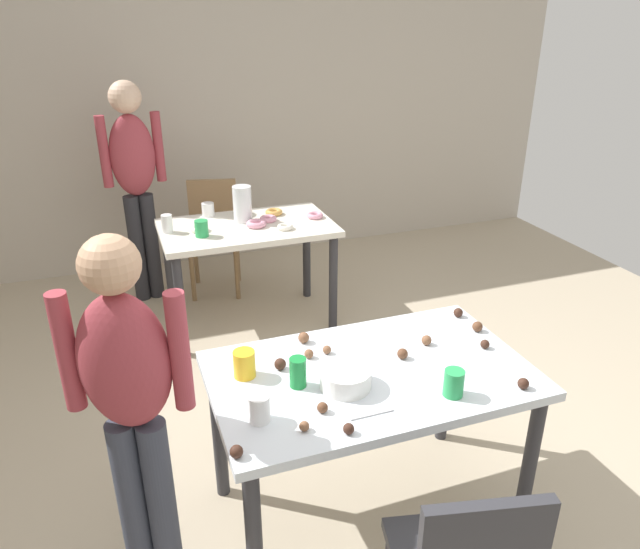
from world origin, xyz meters
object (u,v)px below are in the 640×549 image
(dining_table_far, at_px, (248,240))
(person_adult_far, at_px, (135,173))
(dining_table_near, at_px, (370,391))
(mixing_bowl, at_px, (345,378))
(chair_far_table, at_px, (214,229))
(soda_can, at_px, (298,372))
(person_girl_near, at_px, (130,393))
(pitcher_far, at_px, (242,204))

(dining_table_far, bearing_deg, person_adult_far, 133.60)
(dining_table_near, height_order, dining_table_far, same)
(dining_table_far, xyz_separation_m, mixing_bowl, (-0.08, -1.98, 0.15))
(dining_table_near, xyz_separation_m, person_adult_far, (-0.71, 2.60, 0.35))
(chair_far_table, distance_m, soda_can, 2.63)
(person_girl_near, bearing_deg, soda_can, 0.55)
(dining_table_near, height_order, chair_far_table, chair_far_table)
(dining_table_near, xyz_separation_m, soda_can, (-0.31, 0.00, 0.16))
(pitcher_far, bearing_deg, mixing_bowl, -92.14)
(person_girl_near, relative_size, mixing_bowl, 7.25)
(chair_far_table, xyz_separation_m, soda_can, (-0.14, -2.61, 0.31))
(person_girl_near, distance_m, mixing_bowl, 0.79)
(dining_table_near, distance_m, mixing_bowl, 0.20)
(dining_table_near, bearing_deg, soda_can, 179.48)
(mixing_bowl, relative_size, pitcher_far, 0.81)
(chair_far_table, relative_size, person_girl_near, 0.60)
(dining_table_near, relative_size, person_adult_far, 0.78)
(dining_table_near, height_order, person_girl_near, person_girl_near)
(dining_table_near, distance_m, person_adult_far, 2.72)
(chair_far_table, height_order, pitcher_far, pitcher_far)
(chair_far_table, bearing_deg, person_adult_far, -178.61)
(dining_table_far, distance_m, person_girl_near, 2.11)
(pitcher_far, bearing_deg, person_adult_far, 137.29)
(chair_far_table, distance_m, pitcher_far, 0.73)
(dining_table_near, relative_size, dining_table_far, 1.11)
(person_adult_far, relative_size, soda_can, 13.51)
(soda_can, bearing_deg, dining_table_far, 82.47)
(mixing_bowl, bearing_deg, dining_table_near, 25.69)
(dining_table_near, bearing_deg, mixing_bowl, -154.31)
(person_adult_far, relative_size, mixing_bowl, 8.21)
(dining_table_far, xyz_separation_m, person_girl_near, (-0.87, -1.91, 0.23))
(dining_table_near, xyz_separation_m, dining_table_far, (-0.06, 1.91, -0.01))
(dining_table_near, bearing_deg, chair_far_table, 93.77)
(dining_table_far, relative_size, chair_far_table, 1.33)
(person_adult_far, bearing_deg, chair_far_table, 1.39)
(person_adult_far, xyz_separation_m, mixing_bowl, (0.57, -2.66, -0.21))
(dining_table_far, relative_size, pitcher_far, 4.69)
(dining_table_far, distance_m, chair_far_table, 0.73)
(person_girl_near, relative_size, pitcher_far, 5.88)
(dining_table_near, height_order, mixing_bowl, mixing_bowl)
(mixing_bowl, height_order, soda_can, soda_can)
(person_girl_near, bearing_deg, dining_table_near, 0.19)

